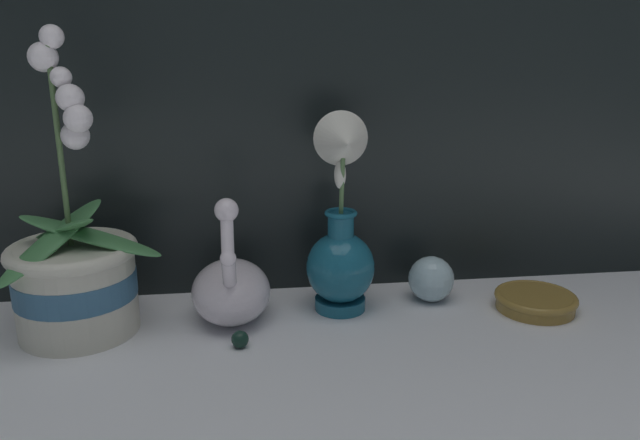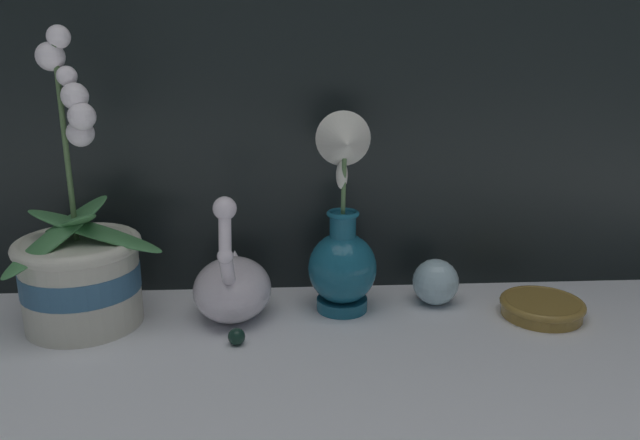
{
  "view_description": "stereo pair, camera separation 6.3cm",
  "coord_description": "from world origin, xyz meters",
  "px_view_note": "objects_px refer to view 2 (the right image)",
  "views": [
    {
      "loc": [
        -0.1,
        -0.75,
        0.42
      ],
      "look_at": [
        0.02,
        0.14,
        0.16
      ],
      "focal_mm": 35.0,
      "sensor_mm": 36.0,
      "label": 1
    },
    {
      "loc": [
        -0.03,
        -0.75,
        0.42
      ],
      "look_at": [
        0.02,
        0.14,
        0.16
      ],
      "focal_mm": 35.0,
      "sensor_mm": 36.0,
      "label": 2
    }
  ],
  "objects_px": {
    "orchid_potted_plant": "(80,267)",
    "glass_sphere": "(436,282)",
    "blue_vase": "(343,240)",
    "amber_dish": "(542,307)",
    "swan_figurine": "(232,284)"
  },
  "relations": [
    {
      "from": "orchid_potted_plant",
      "to": "glass_sphere",
      "type": "bearing_deg",
      "value": 4.56
    },
    {
      "from": "blue_vase",
      "to": "amber_dish",
      "type": "distance_m",
      "value": 0.33
    },
    {
      "from": "glass_sphere",
      "to": "amber_dish",
      "type": "relative_size",
      "value": 0.58
    },
    {
      "from": "orchid_potted_plant",
      "to": "glass_sphere",
      "type": "distance_m",
      "value": 0.56
    },
    {
      "from": "glass_sphere",
      "to": "orchid_potted_plant",
      "type": "bearing_deg",
      "value": -175.44
    },
    {
      "from": "swan_figurine",
      "to": "amber_dish",
      "type": "distance_m",
      "value": 0.49
    },
    {
      "from": "swan_figurine",
      "to": "glass_sphere",
      "type": "xyz_separation_m",
      "value": [
        0.33,
        0.03,
        -0.01
      ]
    },
    {
      "from": "orchid_potted_plant",
      "to": "amber_dish",
      "type": "bearing_deg",
      "value": -1.07
    },
    {
      "from": "blue_vase",
      "to": "amber_dish",
      "type": "relative_size",
      "value": 2.45
    },
    {
      "from": "blue_vase",
      "to": "glass_sphere",
      "type": "relative_size",
      "value": 4.21
    },
    {
      "from": "orchid_potted_plant",
      "to": "blue_vase",
      "type": "bearing_deg",
      "value": 3.39
    },
    {
      "from": "orchid_potted_plant",
      "to": "blue_vase",
      "type": "xyz_separation_m",
      "value": [
        0.4,
        0.02,
        0.03
      ]
    },
    {
      "from": "blue_vase",
      "to": "glass_sphere",
      "type": "distance_m",
      "value": 0.18
    },
    {
      "from": "swan_figurine",
      "to": "blue_vase",
      "type": "bearing_deg",
      "value": 2.51
    },
    {
      "from": "blue_vase",
      "to": "amber_dish",
      "type": "bearing_deg",
      "value": -6.73
    }
  ]
}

